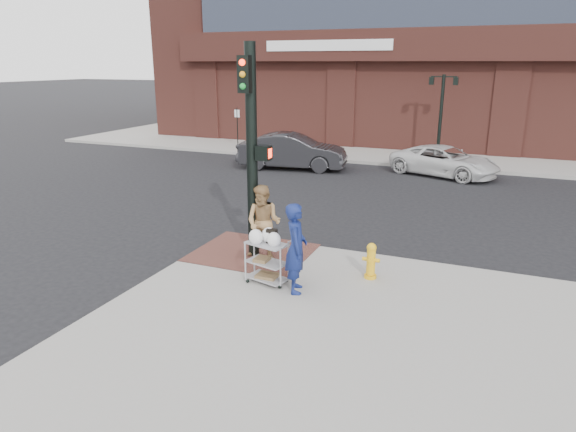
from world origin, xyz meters
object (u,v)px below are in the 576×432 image
at_px(minivan_white, 445,161).
at_px(utility_cart, 267,258).
at_px(woman_blue, 296,248).
at_px(sedan_dark, 292,151).
at_px(pedestrian_tan, 264,223).
at_px(fire_hydrant, 371,260).
at_px(traffic_signal_pole, 252,147).
at_px(lamp_post, 441,108).

xyz_separation_m(minivan_white, utility_cart, (-2.17, -13.42, 0.07)).
height_order(woman_blue, sedan_dark, woman_blue).
bearing_deg(sedan_dark, minivan_white, -89.90).
distance_m(pedestrian_tan, fire_hydrant, 2.72).
xyz_separation_m(woman_blue, minivan_white, (1.44, 13.57, -0.46)).
bearing_deg(pedestrian_tan, minivan_white, 74.83).
distance_m(utility_cart, fire_hydrant, 2.28).
height_order(traffic_signal_pole, utility_cart, traffic_signal_pole).
bearing_deg(utility_cart, lamp_post, 84.84).
distance_m(traffic_signal_pole, fire_hydrant, 3.75).
relative_size(woman_blue, pedestrian_tan, 1.04).
relative_size(woman_blue, sedan_dark, 0.38).
height_order(lamp_post, minivan_white, lamp_post).
distance_m(lamp_post, woman_blue, 16.82).
bearing_deg(traffic_signal_pole, pedestrian_tan, -15.86).
bearing_deg(lamp_post, woman_blue, -92.64).
relative_size(lamp_post, sedan_dark, 0.82).
relative_size(pedestrian_tan, fire_hydrant, 2.23).
bearing_deg(sedan_dark, pedestrian_tan, -170.77).
relative_size(lamp_post, fire_hydrant, 4.93).
relative_size(woman_blue, utility_cart, 1.55).
xyz_separation_m(woman_blue, pedestrian_tan, (-1.40, 1.42, -0.04)).
relative_size(pedestrian_tan, sedan_dark, 0.37).
height_order(traffic_signal_pole, minivan_white, traffic_signal_pole).
bearing_deg(pedestrian_tan, fire_hydrant, -5.86).
relative_size(lamp_post, woman_blue, 2.13).
distance_m(woman_blue, utility_cart, 0.84).
height_order(lamp_post, sedan_dark, lamp_post).
relative_size(sedan_dark, minivan_white, 1.07).
xyz_separation_m(pedestrian_tan, utility_cart, (0.67, -1.27, -0.35)).
bearing_deg(lamp_post, traffic_signal_pole, -99.24).
xyz_separation_m(pedestrian_tan, fire_hydrant, (2.67, -0.18, -0.49)).
xyz_separation_m(woman_blue, utility_cart, (-0.73, 0.15, -0.39)).
relative_size(traffic_signal_pole, sedan_dark, 1.02).
bearing_deg(woman_blue, minivan_white, -27.58).
height_order(traffic_signal_pole, fire_hydrant, traffic_signal_pole).
relative_size(sedan_dark, fire_hydrant, 6.04).
xyz_separation_m(utility_cart, fire_hydrant, (1.99, 1.09, -0.14)).
relative_size(lamp_post, traffic_signal_pole, 0.80).
distance_m(traffic_signal_pole, utility_cart, 2.71).
bearing_deg(fire_hydrant, lamp_post, 91.84).
bearing_deg(sedan_dark, fire_hydrant, -159.76).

